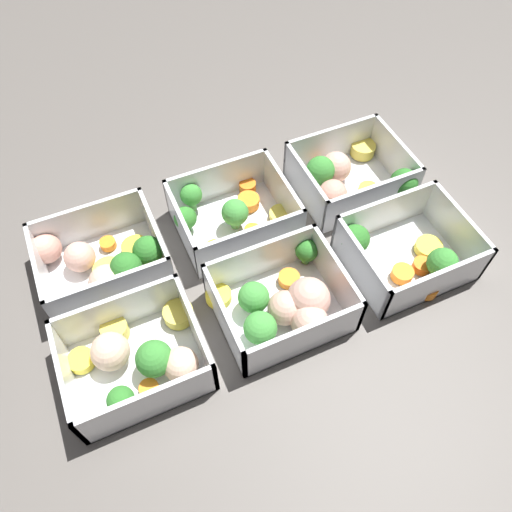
{
  "coord_description": "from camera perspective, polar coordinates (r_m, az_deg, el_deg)",
  "views": [
    {
      "loc": [
        0.14,
        0.32,
        0.52
      ],
      "look_at": [
        0.0,
        0.0,
        0.02
      ],
      "focal_mm": 35.0,
      "sensor_mm": 36.0,
      "label": 1
    }
  ],
  "objects": [
    {
      "name": "ground_plane",
      "position": [
        0.62,
        0.0,
        -1.1
      ],
      "size": [
        4.0,
        4.0,
        0.0
      ],
      "primitive_type": "plane",
      "color": "#56514C"
    },
    {
      "name": "container_near_left",
      "position": [
        0.7,
        10.5,
        8.95
      ],
      "size": [
        0.15,
        0.14,
        0.06
      ],
      "color": "white",
      "rests_on": "ground_plane"
    },
    {
      "name": "container_near_center",
      "position": [
        0.65,
        -2.95,
        4.8
      ],
      "size": [
        0.16,
        0.12,
        0.06
      ],
      "color": "white",
      "rests_on": "ground_plane"
    },
    {
      "name": "container_near_right",
      "position": [
        0.63,
        -16.96,
        -0.65
      ],
      "size": [
        0.16,
        0.14,
        0.06
      ],
      "color": "white",
      "rests_on": "ground_plane"
    },
    {
      "name": "container_far_left",
      "position": [
        0.63,
        16.72,
        0.27
      ],
      "size": [
        0.14,
        0.13,
        0.06
      ],
      "color": "white",
      "rests_on": "ground_plane"
    },
    {
      "name": "container_far_center",
      "position": [
        0.57,
        3.53,
        -5.41
      ],
      "size": [
        0.15,
        0.13,
        0.06
      ],
      "color": "white",
      "rests_on": "ground_plane"
    },
    {
      "name": "container_far_right",
      "position": [
        0.55,
        -13.29,
        -11.25
      ],
      "size": [
        0.15,
        0.13,
        0.06
      ],
      "color": "white",
      "rests_on": "ground_plane"
    }
  ]
}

